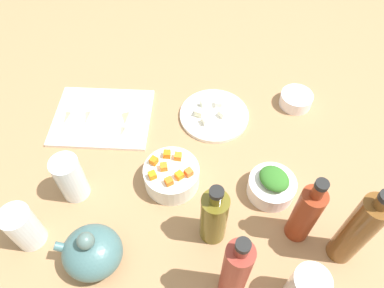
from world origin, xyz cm
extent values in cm
cube|color=#A0764F|center=(0.00, 0.00, 1.50)|extent=(190.00, 190.00, 3.00)
cube|color=silver|center=(28.11, -11.30, 3.50)|extent=(29.47, 23.98, 1.00)
cylinder|color=white|center=(-5.63, -14.66, 3.60)|extent=(20.91, 20.91, 1.20)
cylinder|color=white|center=(-21.30, 10.35, 5.55)|extent=(12.19, 12.19, 5.10)
cylinder|color=white|center=(4.61, 9.31, 6.08)|extent=(14.47, 14.47, 6.16)
cylinder|color=white|center=(-30.59, -21.77, 5.08)|extent=(9.81, 9.81, 4.15)
ellipsoid|color=#42696B|center=(19.73, 31.64, 8.03)|extent=(13.50, 12.94, 10.06)
sphere|color=#4D6864|center=(19.73, 31.64, 14.57)|extent=(3.78, 3.78, 3.78)
cylinder|color=#42696B|center=(25.46, 31.64, 9.28)|extent=(5.38, 2.00, 3.93)
cylinder|color=maroon|center=(-27.13, 20.91, 12.07)|extent=(5.63, 5.63, 18.15)
cylinder|color=maroon|center=(-27.13, 20.91, 23.05)|extent=(2.54, 2.54, 3.80)
cylinder|color=black|center=(-27.13, 20.91, 25.55)|extent=(2.82, 2.82, 1.20)
cylinder|color=brown|center=(-6.74, 22.80, 11.22)|extent=(6.25, 6.25, 16.44)
cylinder|color=brown|center=(-6.74, 22.80, 20.92)|extent=(2.81, 2.81, 2.96)
cylinder|color=black|center=(-6.74, 22.80, 23.00)|extent=(3.12, 3.12, 1.20)
cylinder|color=maroon|center=(-11.33, 35.67, 14.31)|extent=(5.50, 5.50, 22.62)
cylinder|color=maroon|center=(-11.33, 35.67, 26.93)|extent=(2.48, 2.48, 2.61)
cylinder|color=black|center=(-11.33, 35.67, 28.83)|extent=(2.75, 2.75, 1.20)
cylinder|color=brown|center=(-36.78, 25.22, 14.81)|extent=(5.96, 5.96, 23.62)
cylinder|color=brown|center=(-36.78, 25.22, 27.96)|extent=(2.68, 2.68, 2.68)
cylinder|color=white|center=(29.17, 14.20, 9.83)|extent=(6.99, 6.99, 13.66)
cylinder|color=white|center=(36.53, 27.57, 9.25)|extent=(7.09, 7.09, 12.50)
cube|color=orange|center=(8.97, 11.93, 10.06)|extent=(2.47, 2.47, 1.80)
cube|color=orange|center=(9.22, 7.60, 10.06)|extent=(2.44, 2.44, 1.80)
cube|color=orange|center=(3.17, 5.80, 10.06)|extent=(1.90, 1.90, 1.80)
cube|color=orange|center=(4.65, 13.40, 10.06)|extent=(2.50, 2.50, 1.80)
cube|color=orange|center=(6.45, 9.26, 10.06)|extent=(2.20, 2.20, 1.80)
cube|color=orange|center=(-0.41, 10.39, 10.06)|extent=(2.54, 2.54, 1.80)
cube|color=orange|center=(2.28, 11.47, 10.06)|extent=(2.54, 2.54, 1.80)
cube|color=orange|center=(6.09, 5.30, 10.06)|extent=(1.86, 1.86, 1.80)
ellipsoid|color=#316F26|center=(-21.30, 10.35, 9.71)|extent=(10.41, 10.49, 3.23)
cube|color=white|center=(-8.29, -14.11, 5.30)|extent=(3.11, 3.11, 2.20)
cube|color=silver|center=(-3.32, -10.89, 5.30)|extent=(2.98, 2.98, 2.20)
cube|color=#EEEECC|center=(-1.06, -13.93, 5.30)|extent=(2.81, 2.81, 2.20)
cube|color=white|center=(-2.51, -17.62, 5.30)|extent=(2.91, 2.91, 2.20)
cube|color=silver|center=(-6.83, -18.15, 5.30)|extent=(2.37, 2.37, 2.20)
pyramid|color=beige|center=(36.71, -9.83, 5.25)|extent=(7.37, 7.31, 2.49)
pyramid|color=beige|center=(19.54, -5.68, 5.14)|extent=(5.62, 5.60, 2.27)
pyramid|color=beige|center=(30.63, -10.52, 5.57)|extent=(7.46, 7.49, 3.14)
pyramid|color=beige|center=(19.45, -11.23, 5.47)|extent=(6.33, 6.00, 2.94)
camera|label=1|loc=(-4.60, 58.85, 87.55)|focal=34.17mm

